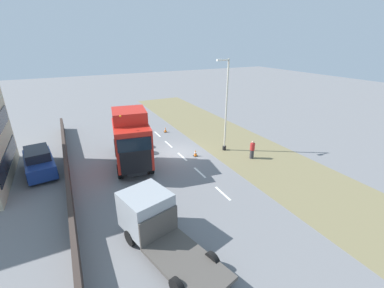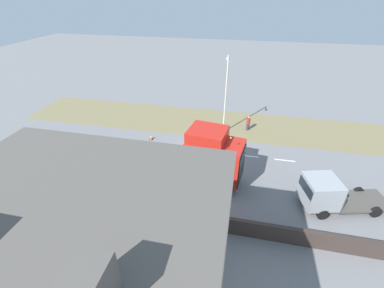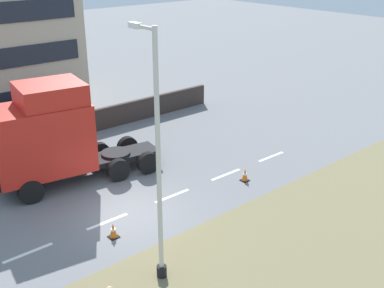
# 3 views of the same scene
# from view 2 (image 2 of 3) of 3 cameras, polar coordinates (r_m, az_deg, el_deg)

# --- Properties ---
(ground_plane) EXTENTS (120.00, 120.00, 0.00)m
(ground_plane) POSITION_cam_2_polar(r_m,az_deg,el_deg) (24.40, 2.85, -1.57)
(ground_plane) COLOR slate
(ground_plane) RESTS_ON ground
(grass_verge) EXTENTS (7.00, 44.00, 0.01)m
(grass_verge) POSITION_cam_2_polar(r_m,az_deg,el_deg) (29.55, 4.81, 4.70)
(grass_verge) COLOR olive
(grass_verge) RESTS_ON ground
(lane_markings) EXTENTS (0.16, 17.80, 0.00)m
(lane_markings) POSITION_cam_2_polar(r_m,az_deg,el_deg) (24.49, 1.24, -1.38)
(lane_markings) COLOR white
(lane_markings) RESTS_ON ground
(boundary_wall) EXTENTS (0.25, 24.00, 1.27)m
(boundary_wall) POSITION_cam_2_polar(r_m,az_deg,el_deg) (17.22, -2.32, -16.01)
(boundary_wall) COLOR #382D28
(boundary_wall) RESTS_ON ground
(lorry_cab) EXTENTS (3.60, 7.71, 4.79)m
(lorry_cab) POSITION_cam_2_polar(r_m,az_deg,el_deg) (19.45, 4.19, -2.92)
(lorry_cab) COLOR black
(lorry_cab) RESTS_ON ground
(flatbed_truck) EXTENTS (3.65, 6.45, 2.50)m
(flatbed_truck) POSITION_cam_2_polar(r_m,az_deg,el_deg) (20.01, 27.79, -9.67)
(flatbed_truck) COLOR #999EA3
(flatbed_truck) RESTS_ON ground
(parked_car) EXTENTS (2.43, 4.81, 1.89)m
(parked_car) POSITION_cam_2_polar(r_m,az_deg,el_deg) (16.19, -8.85, -19.00)
(parked_car) COLOR navy
(parked_car) RESTS_ON ground
(lamp_post) EXTENTS (1.28, 0.33, 8.01)m
(lamp_post) POSITION_cam_2_polar(r_m,az_deg,el_deg) (26.07, 7.42, 9.71)
(lamp_post) COLOR black
(lamp_post) RESTS_ON ground
(pedestrian) EXTENTS (0.39, 0.39, 1.59)m
(pedestrian) POSITION_cam_2_polar(r_m,az_deg,el_deg) (28.30, 12.36, 4.50)
(pedestrian) COLOR #333338
(pedestrian) RESTS_ON ground
(traffic_cone_lead) EXTENTS (0.36, 0.36, 0.58)m
(traffic_cone_lead) POSITION_cam_2_polar(r_m,az_deg,el_deg) (25.03, 6.21, -0.02)
(traffic_cone_lead) COLOR black
(traffic_cone_lead) RESTS_ON ground
(traffic_cone_trailing) EXTENTS (0.36, 0.36, 0.58)m
(traffic_cone_trailing) POSITION_cam_2_polar(r_m,az_deg,el_deg) (26.41, -9.09, 1.56)
(traffic_cone_trailing) COLOR black
(traffic_cone_trailing) RESTS_ON ground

